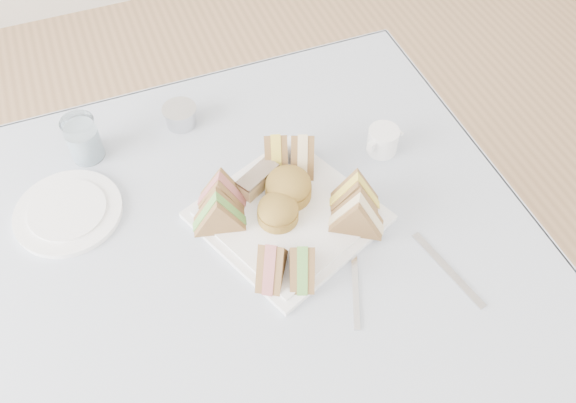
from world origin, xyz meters
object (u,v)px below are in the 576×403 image
object	(u,v)px
serving_plate	(288,216)
water_glass	(83,139)
table	(261,360)
creamer_jug	(383,140)

from	to	relation	value
serving_plate	water_glass	distance (m)	0.42
table	serving_plate	distance (m)	0.40
serving_plate	creamer_jug	distance (m)	0.25
water_glass	creamer_jug	xyz separation A→B (m)	(0.54, -0.19, -0.02)
serving_plate	table	bearing A→B (deg)	-162.63
table	water_glass	distance (m)	0.60
table	serving_plate	bearing A→B (deg)	40.15
serving_plate	creamer_jug	size ratio (longest dim) A/B	4.62
water_glass	creamer_jug	size ratio (longest dim) A/B	1.55
table	creamer_jug	world-z (taller)	creamer_jug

